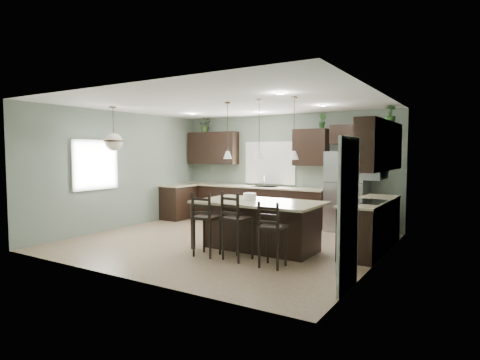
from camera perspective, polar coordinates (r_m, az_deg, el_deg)
name	(u,v)px	position (r m, az deg, el deg)	size (l,w,h in m)	color
ground	(226,242)	(8.31, -2.06, -8.77)	(6.00, 6.00, 0.00)	#9E8466
pantry_door	(348,214)	(5.47, 15.14, -4.72)	(0.04, 0.82, 2.04)	white
window_back	(270,163)	(10.67, 4.30, 2.45)	(1.35, 0.02, 1.00)	white
window_left	(95,165)	(9.56, -19.93, 2.04)	(0.02, 1.10, 1.00)	white
left_return_cabs	(178,202)	(11.18, -8.77, -3.17)	(0.60, 0.90, 0.90)	black
left_return_countertop	(179,185)	(11.12, -8.71, -0.77)	(0.66, 0.96, 0.04)	#BDB78F
back_lower_cabs	(250,204)	(10.72, 1.43, -3.43)	(4.20, 0.60, 0.90)	black
back_countertop	(250,187)	(10.66, 1.38, -0.93)	(4.20, 0.66, 0.04)	#BDB78F
sink_inset	(265,187)	(10.44, 3.51, -0.96)	(0.70, 0.45, 0.01)	gray
faucet	(264,181)	(10.40, 3.44, -0.18)	(0.02, 0.02, 0.28)	silver
back_upper_left	(213,148)	(11.45, -3.88, 4.56)	(1.55, 0.34, 0.90)	black
back_upper_right	(311,147)	(10.03, 10.02, 4.59)	(0.85, 0.34, 0.90)	black
fridge_header	(354,134)	(9.70, 15.86, 6.29)	(1.05, 0.34, 0.45)	black
right_lower_cabs	(371,226)	(7.95, 18.16, -6.25)	(0.60, 2.35, 0.90)	black
right_countertop	(371,201)	(7.88, 18.10, -2.88)	(0.66, 2.35, 0.04)	#BDB78F
cooktop	(367,201)	(7.61, 17.62, -2.91)	(0.58, 0.75, 0.02)	black
wall_oven_front	(351,227)	(7.76, 15.48, -6.44)	(0.01, 0.72, 0.60)	gray
right_upper_cabs	(380,146)	(7.80, 19.34, 4.61)	(0.34, 2.35, 0.90)	black
microwave	(373,168)	(7.54, 18.45, 1.62)	(0.40, 0.75, 0.40)	gray
refrigerator	(347,191)	(9.60, 15.00, -1.59)	(0.90, 0.74, 1.85)	#9898A1
kitchen_island	(259,226)	(7.54, 2.70, -6.51)	(2.33, 1.32, 0.92)	black
serving_dish	(250,197)	(7.56, 1.39, -2.39)	(0.24, 0.24, 0.14)	white
bar_stool_left	(207,224)	(7.13, -4.74, -6.29)	(0.42, 0.42, 1.13)	black
bar_stool_center	(238,226)	(6.84, -0.33, -6.53)	(0.43, 0.43, 1.17)	black
bar_stool_right	(273,234)	(6.44, 4.67, -7.68)	(0.40, 0.40, 1.07)	black
pendant_left	(228,131)	(7.79, -1.77, 7.04)	(0.17, 0.17, 1.10)	silver
pendant_center	(259,129)	(7.42, 2.74, 7.19)	(0.17, 0.17, 1.10)	silver
pendant_right	(294,128)	(7.10, 7.69, 7.30)	(0.17, 0.17, 1.10)	silver
chandelier	(113,129)	(8.99, -17.57, 6.97)	(0.42, 0.42, 0.94)	beige
plant_back_left	(205,125)	(11.59, -4.95, 7.75)	(0.35, 0.31, 0.39)	#2F481F
plant_back_right	(323,121)	(9.92, 11.66, 8.23)	(0.20, 0.16, 0.37)	#275525
plant_right_wall	(390,114)	(8.76, 20.58, 8.72)	(0.22, 0.22, 0.39)	#2B5425
room_shell	(225,159)	(8.11, -2.09, 3.03)	(6.00, 6.00, 6.00)	slate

